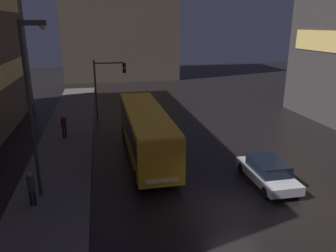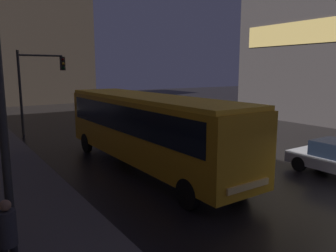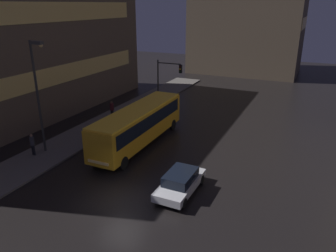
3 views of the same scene
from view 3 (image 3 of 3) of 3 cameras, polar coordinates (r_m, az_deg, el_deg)
The scene contains 10 objects.
ground_plane at distance 20.74m, azimuth -8.13°, elevation -12.99°, with size 120.00×120.00×0.00m, color black.
sidewalk_left at distance 32.74m, azimuth -12.01°, elevation -0.16°, with size 4.00×48.00×0.15m.
building_left_tower at distance 37.73m, azimuth -25.01°, elevation 13.65°, with size 10.07×31.55×16.16m.
building_far_backdrop at distance 60.27m, azimuth 14.02°, elevation 20.19°, with size 18.07×12.00×23.31m.
bus_near at distance 27.64m, azimuth -5.09°, elevation 0.62°, with size 2.61×11.75×3.27m.
car_taxi at distance 21.15m, azimuth 2.18°, elevation -9.69°, with size 1.96×4.48×1.43m.
pedestrian_near at distance 34.42m, azimuth -9.75°, elevation 3.11°, with size 0.54×0.54×1.84m.
pedestrian_mid at distance 27.72m, azimuth -22.57°, elevation -2.71°, with size 0.40×0.40×1.77m.
traffic_light_main at distance 36.86m, azimuth -0.27°, elevation 8.59°, with size 2.98×0.35×5.57m.
street_lamp_sidewalk at distance 26.73m, azimuth -21.72°, elevation 7.09°, with size 1.25×0.36×8.77m.
Camera 3 is at (9.79, -14.32, 11.37)m, focal length 35.00 mm.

